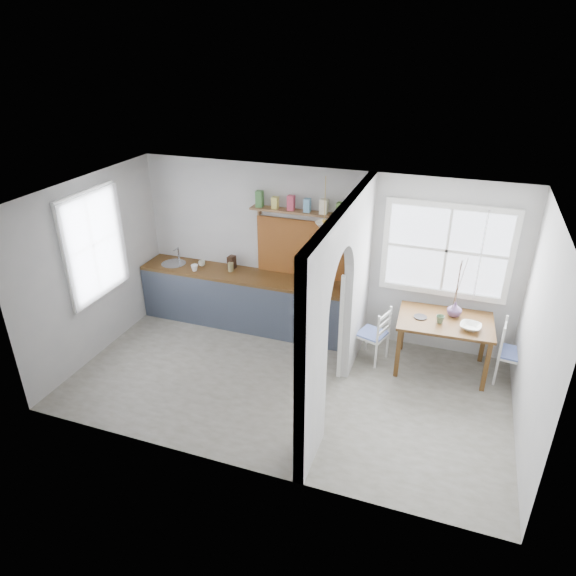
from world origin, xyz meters
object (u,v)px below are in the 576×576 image
(vase, at_px, (455,309))
(chair_right, at_px, (515,354))
(chair_left, at_px, (372,334))
(kettle, at_px, (327,281))
(dining_table, at_px, (442,345))

(vase, bearing_deg, chair_right, -10.07)
(chair_left, height_order, kettle, kettle)
(chair_left, xyz_separation_m, kettle, (-0.77, 0.28, 0.59))
(dining_table, height_order, chair_left, chair_left)
(dining_table, bearing_deg, chair_left, -178.07)
(kettle, height_order, vase, kettle)
(dining_table, distance_m, chair_left, 0.98)
(chair_left, bearing_deg, dining_table, 112.68)
(chair_right, relative_size, kettle, 3.98)
(vase, bearing_deg, kettle, 178.66)
(chair_right, bearing_deg, kettle, 92.43)
(dining_table, height_order, chair_right, chair_right)
(chair_right, bearing_deg, dining_table, 97.14)
(chair_right, bearing_deg, chair_left, 99.24)
(dining_table, bearing_deg, vase, 57.23)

